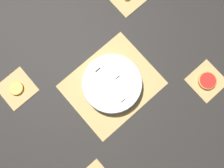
% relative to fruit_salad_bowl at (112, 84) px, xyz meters
% --- Properties ---
extents(ground_plane, '(6.00, 6.00, 0.00)m').
position_rel_fruit_salad_bowl_xyz_m(ground_plane, '(-0.00, -0.00, -0.04)').
color(ground_plane, black).
extents(bamboo_mat_center, '(0.42, 0.35, 0.01)m').
position_rel_fruit_salad_bowl_xyz_m(bamboo_mat_center, '(-0.00, -0.00, -0.03)').
color(bamboo_mat_center, tan).
rests_on(bamboo_mat_center, ground_plane).
extents(coaster_mat_near_right, '(0.16, 0.16, 0.01)m').
position_rel_fruit_salad_bowl_xyz_m(coaster_mat_near_right, '(0.36, -0.29, -0.03)').
color(coaster_mat_near_right, tan).
rests_on(coaster_mat_near_right, ground_plane).
extents(coaster_mat_far_left, '(0.16, 0.16, 0.01)m').
position_rel_fruit_salad_bowl_xyz_m(coaster_mat_far_left, '(-0.36, 0.29, -0.03)').
color(coaster_mat_far_left, tan).
rests_on(coaster_mat_far_left, ground_plane).
extents(fruit_salad_bowl, '(0.28, 0.28, 0.06)m').
position_rel_fruit_salad_bowl_xyz_m(fruit_salad_bowl, '(0.00, 0.00, 0.00)').
color(fruit_salad_bowl, silver).
rests_on(fruit_salad_bowl, bamboo_mat_center).
extents(orange_slice_whole, '(0.07, 0.07, 0.01)m').
position_rel_fruit_salad_bowl_xyz_m(orange_slice_whole, '(-0.36, 0.29, -0.03)').
color(orange_slice_whole, '#F9A338').
rests_on(orange_slice_whole, coaster_mat_far_left).
extents(grapefruit_slice, '(0.09, 0.09, 0.01)m').
position_rel_fruit_salad_bowl_xyz_m(grapefruit_slice, '(0.36, -0.29, -0.02)').
color(grapefruit_slice, '#B2231E').
rests_on(grapefruit_slice, coaster_mat_near_right).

